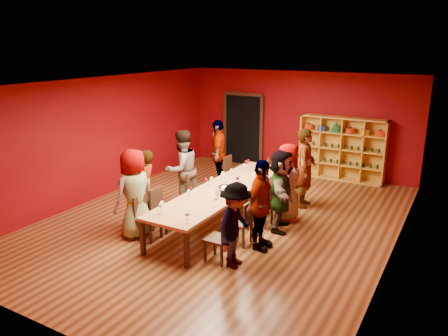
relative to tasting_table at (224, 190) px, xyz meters
The scene contains 45 objects.
room_shell 0.80m from the tasting_table, ahead, with size 7.10×9.10×3.04m.
tasting_table is the anchor object (origin of this frame).
doorway 4.80m from the tasting_table, 112.09° to the left, with size 1.40×0.17×2.30m.
shelving_unit 4.55m from the tasting_table, 72.08° to the left, with size 2.40×0.40×1.80m.
chair_person_left_0 1.83m from the tasting_table, 119.95° to the right, with size 0.42×0.42×0.89m.
person_left_0 1.97m from the tasting_table, 126.11° to the right, with size 0.89×0.48×1.82m, color #5780B3.
chair_person_left_1 1.42m from the tasting_table, 130.33° to the right, with size 0.42×0.42×0.89m.
person_left_1 1.69m from the tasting_table, 140.61° to the right, with size 0.61×0.45×1.67m, color #5A81BA.
chair_person_left_2 0.96m from the tasting_table, 164.93° to the left, with size 0.42×0.42×0.89m.
person_left_2 1.33m from the tasting_table, 169.19° to the left, with size 0.90×0.50×1.86m, color #46464A.
chair_person_left_4 2.19m from the tasting_table, 114.62° to the left, with size 0.42×0.42×0.89m.
person_left_4 2.39m from the tasting_table, 123.39° to the left, with size 1.08×0.49×1.84m, color #587CB5.
chair_person_right_0 1.92m from the tasting_table, 61.51° to the right, with size 0.42×0.42×0.89m.
person_right_0 2.05m from the tasting_table, 54.94° to the right, with size 0.99×0.41×1.53m, color #516CA7.
chair_person_right_1 1.26m from the tasting_table, 43.10° to the right, with size 0.42×0.42×0.89m.
person_right_1 1.54m from the tasting_table, 33.90° to the right, with size 1.02×0.47×1.75m, color pink.
chair_person_right_2 0.95m from the tasting_table, ahead, with size 0.42×0.42×0.89m.
person_right_2 1.28m from the tasting_table, ahead, with size 1.60×0.46×1.72m, color #46474B.
chair_person_right_3 1.20m from the tasting_table, 39.76° to the left, with size 0.42×0.42×0.89m.
person_right_3 1.40m from the tasting_table, 32.97° to the left, with size 0.84×0.46×1.72m, color #515257.
chair_person_right_4 1.96m from the tasting_table, 62.19° to the left, with size 0.42×0.42×0.89m.
person_right_4 2.13m from the tasting_table, 54.53° to the left, with size 0.69×0.50×1.88m, color #5B7ABC.
wine_glass_0 1.65m from the tasting_table, 99.85° to the left, with size 0.09×0.09×0.22m.
wine_glass_1 0.95m from the tasting_table, 108.74° to the left, with size 0.07×0.07×0.19m.
wine_glass_2 1.91m from the tasting_table, 98.20° to the right, with size 0.09×0.09×0.22m.
wine_glass_3 0.86m from the tasting_table, 114.60° to the right, with size 0.08×0.08×0.19m.
wine_glass_4 1.82m from the tasting_table, 100.15° to the right, with size 0.09×0.09×0.22m.
wine_glass_5 1.85m from the tasting_table, 81.59° to the right, with size 0.07×0.07×0.18m.
wine_glass_6 0.41m from the tasting_table, 63.65° to the left, with size 0.08×0.08×0.21m.
wine_glass_7 2.02m from the tasting_table, 79.18° to the right, with size 0.09×0.09×0.21m.
wine_glass_8 1.11m from the tasting_table, 69.61° to the right, with size 0.08×0.08×0.20m.
wine_glass_9 0.37m from the tasting_table, ahead, with size 0.07×0.07×0.18m.
wine_glass_10 0.39m from the tasting_table, behind, with size 0.08×0.08×0.19m.
wine_glass_11 1.85m from the tasting_table, 100.10° to the left, with size 0.07×0.07×0.18m.
wine_glass_12 0.92m from the tasting_table, 108.66° to the left, with size 0.07×0.07×0.18m.
wine_glass_13 1.36m from the tasting_table, 98.15° to the left, with size 0.07×0.07×0.18m.
wine_glass_14 0.40m from the tasting_table, 20.71° to the right, with size 0.08×0.08×0.21m.
wine_glass_15 1.01m from the tasting_table, 106.51° to the right, with size 0.08×0.08×0.20m.
wine_glass_16 0.82m from the tasting_table, 62.65° to the left, with size 0.08×0.08×0.21m.
wine_glass_17 0.45m from the tasting_table, 156.75° to the right, with size 0.09×0.09×0.21m.
wine_glass_18 1.12m from the tasting_table, 71.56° to the left, with size 0.09×0.09×0.22m.
spittoon_bowl 0.19m from the tasting_table, 61.48° to the right, with size 0.26×0.26×0.15m, color silver.
carafe_a 0.40m from the tasting_table, 122.97° to the left, with size 0.13×0.13×0.27m.
carafe_b 0.76m from the tasting_table, 72.49° to the right, with size 0.12×0.12×0.24m.
wine_bottle 1.91m from the tasting_table, 84.27° to the left, with size 0.09×0.09×0.29m.
Camera 1 is at (4.44, -7.81, 3.79)m, focal length 35.00 mm.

